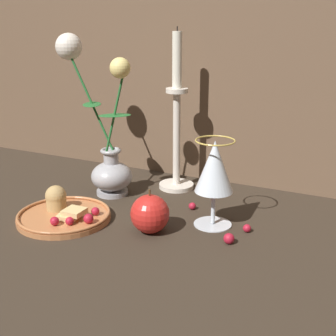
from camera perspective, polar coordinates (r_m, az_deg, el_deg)
ground_plane at (r=0.98m, az=-4.19°, el=-5.28°), size 2.40×2.40×0.00m
vase at (r=1.05m, az=-7.89°, el=3.44°), size 0.20×0.09×0.35m
plate_with_pastries at (r=0.96m, az=-12.65°, el=-5.36°), size 0.19×0.19×0.06m
wine_glass at (r=0.88m, az=5.67°, el=-0.25°), size 0.08×0.08×0.17m
candlestick at (r=1.07m, az=1.06°, el=4.77°), size 0.08×0.08×0.37m
apple_beside_vase at (r=0.87m, az=-2.22°, el=-5.61°), size 0.07×0.07×0.09m
berry_near_plate at (r=0.90m, az=9.61°, el=-7.26°), size 0.02×0.02×0.02m
berry_front_center at (r=1.02m, az=-2.61°, el=-3.84°), size 0.01×0.01×0.01m
berry_by_glass_stem at (r=0.98m, az=2.98°, el=-4.65°), size 0.02×0.02×0.02m
berry_under_candlestick at (r=0.85m, az=7.44°, el=-8.52°), size 0.02×0.02×0.02m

